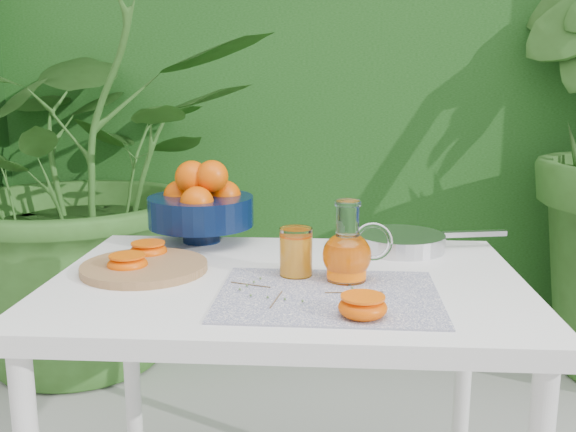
# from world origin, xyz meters

# --- Properties ---
(hedge_backdrop) EXTENTS (8.00, 1.65, 2.50)m
(hedge_backdrop) POSITION_xyz_m (0.06, 2.06, 1.19)
(hedge_backdrop) COLOR #1C4614
(hedge_backdrop) RESTS_ON ground
(potted_plant_left) EXTENTS (1.94, 1.94, 1.66)m
(potted_plant_left) POSITION_xyz_m (-1.04, 1.13, 0.83)
(potted_plant_left) COLOR #315E20
(potted_plant_left) RESTS_ON ground
(white_table) EXTENTS (1.00, 0.70, 0.75)m
(white_table) POSITION_xyz_m (-0.14, -0.09, 0.67)
(white_table) COLOR white
(white_table) RESTS_ON ground
(placemat) EXTENTS (0.43, 0.34, 0.00)m
(placemat) POSITION_xyz_m (-0.06, -0.21, 0.75)
(placemat) COLOR #0D184D
(placemat) RESTS_ON white_table
(cutting_board) EXTENTS (0.33, 0.33, 0.02)m
(cutting_board) POSITION_xyz_m (-0.46, -0.07, 0.76)
(cutting_board) COLOR #956B43
(cutting_board) RESTS_ON white_table
(fruit_bowl) EXTENTS (0.29, 0.29, 0.21)m
(fruit_bowl) POSITION_xyz_m (-0.39, 0.21, 0.85)
(fruit_bowl) COLOR black
(fruit_bowl) RESTS_ON white_table
(juice_pitcher) EXTENTS (0.15, 0.11, 0.17)m
(juice_pitcher) POSITION_xyz_m (-0.02, -0.11, 0.81)
(juice_pitcher) COLOR white
(juice_pitcher) RESTS_ON white_table
(juice_tumbler) EXTENTS (0.08, 0.08, 0.10)m
(juice_tumbler) POSITION_xyz_m (-0.13, -0.08, 0.80)
(juice_tumbler) COLOR white
(juice_tumbler) RESTS_ON white_table
(saute_pan) EXTENTS (0.40, 0.26, 0.04)m
(saute_pan) POSITION_xyz_m (0.12, 0.16, 0.77)
(saute_pan) COLOR silver
(saute_pan) RESTS_ON white_table
(orange_halves) EXTENTS (0.61, 0.46, 0.04)m
(orange_halves) POSITION_xyz_m (-0.32, -0.13, 0.77)
(orange_halves) COLOR #E45D02
(orange_halves) RESTS_ON white_table
(thyme_sprigs) EXTENTS (0.31, 0.17, 0.01)m
(thyme_sprigs) POSITION_xyz_m (-0.12, -0.20, 0.76)
(thyme_sprigs) COLOR brown
(thyme_sprigs) RESTS_ON white_table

